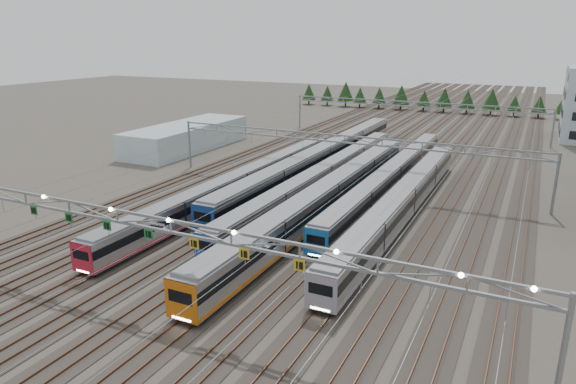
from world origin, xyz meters
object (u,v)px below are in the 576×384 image
at_px(gantry_mid, 345,145).
at_px(west_shed, 187,136).
at_px(train_d, 327,197).
at_px(train_f, 403,201).
at_px(train_a, 239,184).
at_px(gantry_near, 170,229).
at_px(train_c, 323,177).
at_px(train_e, 391,177).
at_px(train_b, 322,158).
at_px(gantry_far, 414,108).

bearing_deg(gantry_mid, west_shed, 161.76).
distance_m(train_d, train_f, 9.46).
bearing_deg(gantry_mid, train_a, -134.70).
bearing_deg(gantry_near, train_a, 111.29).
bearing_deg(train_f, train_c, 153.77).
height_order(train_e, gantry_near, gantry_near).
relative_size(train_c, gantry_mid, 1.06).
distance_m(train_a, gantry_mid, 16.59).
xyz_separation_m(train_a, train_b, (4.50, 19.12, 0.26)).
distance_m(train_b, train_c, 11.28).
bearing_deg(train_c, gantry_near, -86.64).
distance_m(train_b, train_f, 24.75).
relative_size(train_c, gantry_near, 1.06).
xyz_separation_m(train_b, gantry_near, (6.70, -47.87, 4.84)).
bearing_deg(gantry_near, west_shed, 125.73).
bearing_deg(gantry_far, west_shed, -139.38).
height_order(train_a, train_d, train_d).
xyz_separation_m(train_f, gantry_near, (-11.30, -30.88, 5.00)).
bearing_deg(gantry_near, train_d, 85.31).
height_order(train_a, train_b, train_b).
distance_m(train_a, train_e, 22.33).
bearing_deg(west_shed, train_e, -13.41).
bearing_deg(train_f, train_b, 136.65).
relative_size(train_c, train_f, 1.11).
relative_size(train_b, train_d, 1.14).
xyz_separation_m(train_c, train_f, (13.50, -6.65, 0.10)).
bearing_deg(train_f, gantry_mid, 140.60).
bearing_deg(gantry_mid, train_c, -131.00).
height_order(train_e, west_shed, west_shed).
bearing_deg(west_shed, gantry_near, -54.27).
bearing_deg(train_a, gantry_near, -68.71).
distance_m(train_c, train_f, 15.05).
height_order(gantry_near, gantry_mid, gantry_near).
xyz_separation_m(train_c, train_e, (9.00, 4.43, 0.01)).
bearing_deg(gantry_far, train_d, -87.75).
bearing_deg(train_c, gantry_mid, 49.00).
bearing_deg(gantry_mid, gantry_far, 90.00).
relative_size(train_a, train_f, 1.04).
relative_size(train_e, gantry_far, 1.01).
distance_m(train_d, gantry_near, 28.48).
distance_m(train_f, west_shed, 53.74).
bearing_deg(train_e, gantry_far, 98.89).
bearing_deg(train_d, train_b, 114.34).
xyz_separation_m(train_a, gantry_mid, (11.25, 11.37, 4.40)).
bearing_deg(train_a, west_shed, 138.16).
bearing_deg(train_b, gantry_far, 79.73).
relative_size(train_c, gantry_far, 1.06).
distance_m(train_e, west_shed, 45.90).
height_order(train_a, train_e, train_e).
bearing_deg(gantry_near, gantry_mid, 89.93).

